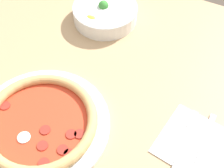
{
  "coord_description": "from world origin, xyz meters",
  "views": [
    {
      "loc": [
        0.23,
        -0.48,
        1.45
      ],
      "look_at": [
        0.01,
        -0.03,
        0.79
      ],
      "focal_mm": 50.0,
      "sensor_mm": 36.0,
      "label": 1
    }
  ],
  "objects_px": {
    "bowl": "(105,12)",
    "fork": "(185,139)",
    "knife": "(202,149)",
    "pizza": "(40,123)"
  },
  "relations": [
    {
      "from": "bowl",
      "to": "knife",
      "type": "height_order",
      "value": "bowl"
    },
    {
      "from": "pizza",
      "to": "bowl",
      "type": "distance_m",
      "value": 0.43
    },
    {
      "from": "bowl",
      "to": "fork",
      "type": "relative_size",
      "value": 1.2
    },
    {
      "from": "fork",
      "to": "knife",
      "type": "xyz_separation_m",
      "value": [
        0.04,
        -0.01,
        -0.0
      ]
    },
    {
      "from": "bowl",
      "to": "knife",
      "type": "xyz_separation_m",
      "value": [
        0.42,
        -0.31,
        -0.03
      ]
    },
    {
      "from": "pizza",
      "to": "knife",
      "type": "relative_size",
      "value": 1.76
    },
    {
      "from": "bowl",
      "to": "fork",
      "type": "height_order",
      "value": "bowl"
    },
    {
      "from": "knife",
      "to": "bowl",
      "type": "bearing_deg",
      "value": 53.05
    },
    {
      "from": "pizza",
      "to": "bowl",
      "type": "relative_size",
      "value": 1.66
    },
    {
      "from": "fork",
      "to": "knife",
      "type": "relative_size",
      "value": 0.88
    }
  ]
}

